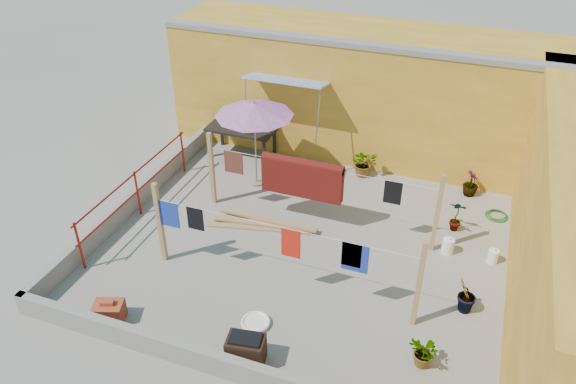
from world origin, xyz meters
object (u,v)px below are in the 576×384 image
at_px(green_hose, 497,215).
at_px(patio_umbrella, 254,110).
at_px(brazier, 246,350).
at_px(plant_back_a, 364,163).
at_px(brick_stack, 109,312).
at_px(white_basin, 256,322).
at_px(water_jug_b, 448,246).
at_px(water_jug_a, 493,256).
at_px(outdoor_table, 242,130).

bearing_deg(green_hose, patio_umbrella, -173.87).
relative_size(brazier, plant_back_a, 0.96).
bearing_deg(green_hose, brick_stack, -137.59).
xyz_separation_m(brazier, white_basin, (-0.18, 0.79, -0.22)).
xyz_separation_m(water_jug_b, plant_back_a, (-2.37, 2.39, 0.18)).
distance_m(patio_umbrella, brick_stack, 5.43).
bearing_deg(green_hose, brazier, -122.31).
relative_size(brick_stack, water_jug_a, 1.80).
relative_size(brick_stack, white_basin, 1.17).
bearing_deg(water_jug_a, green_hose, 90.00).
xyz_separation_m(patio_umbrella, brick_stack, (-0.64, -5.09, -1.78)).
xyz_separation_m(outdoor_table, white_basin, (2.73, -5.47, -0.70)).
height_order(brick_stack, brazier, brazier).
bearing_deg(white_basin, water_jug_a, 40.46).
height_order(water_jug_b, green_hose, water_jug_b).
height_order(green_hose, plant_back_a, plant_back_a).
height_order(patio_umbrella, outdoor_table, patio_umbrella).
distance_m(patio_umbrella, green_hose, 5.95).
bearing_deg(white_basin, patio_umbrella, 112.93).
distance_m(outdoor_table, green_hose, 6.57).
distance_m(outdoor_table, brick_stack, 6.30).
distance_m(brick_stack, water_jug_b, 6.68).
xyz_separation_m(brazier, green_hose, (3.60, 5.69, -0.23)).
bearing_deg(green_hose, water_jug_b, -117.71).
bearing_deg(patio_umbrella, plant_back_a, 29.22).
height_order(water_jug_a, green_hose, water_jug_a).
bearing_deg(outdoor_table, green_hose, -5.05).
xyz_separation_m(white_basin, green_hose, (3.78, 4.90, -0.01)).
bearing_deg(patio_umbrella, white_basin, -67.07).
bearing_deg(water_jug_a, brick_stack, -147.20).
xyz_separation_m(water_jug_a, green_hose, (-0.00, 1.68, -0.11)).
bearing_deg(water_jug_b, green_hose, 62.29).
xyz_separation_m(water_jug_a, plant_back_a, (-3.26, 2.38, 0.20)).
height_order(brick_stack, green_hose, brick_stack).
xyz_separation_m(patio_umbrella, white_basin, (1.82, -4.30, -1.92)).
height_order(brazier, green_hose, brazier).
xyz_separation_m(patio_umbrella, water_jug_a, (5.60, -1.07, -1.82)).
bearing_deg(water_jug_a, plant_back_a, 143.82).
xyz_separation_m(patio_umbrella, brazier, (2.00, -5.09, -1.70)).
height_order(outdoor_table, brazier, outdoor_table).
bearing_deg(water_jug_b, outdoor_table, 158.10).
xyz_separation_m(water_jug_a, water_jug_b, (-0.89, -0.01, 0.02)).
bearing_deg(white_basin, water_jug_b, 48.00).
relative_size(brick_stack, brazier, 0.91).
bearing_deg(brick_stack, plant_back_a, 65.07).
xyz_separation_m(patio_umbrella, water_jug_b, (4.71, -1.08, -1.80)).
xyz_separation_m(brick_stack, water_jug_b, (5.35, 4.01, -0.02)).
bearing_deg(white_basin, plant_back_a, 84.70).
distance_m(brick_stack, brazier, 2.63).
height_order(outdoor_table, white_basin, outdoor_table).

